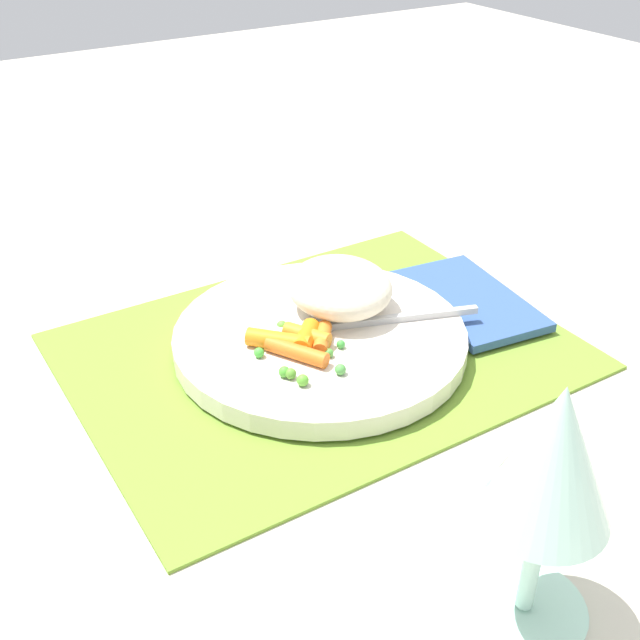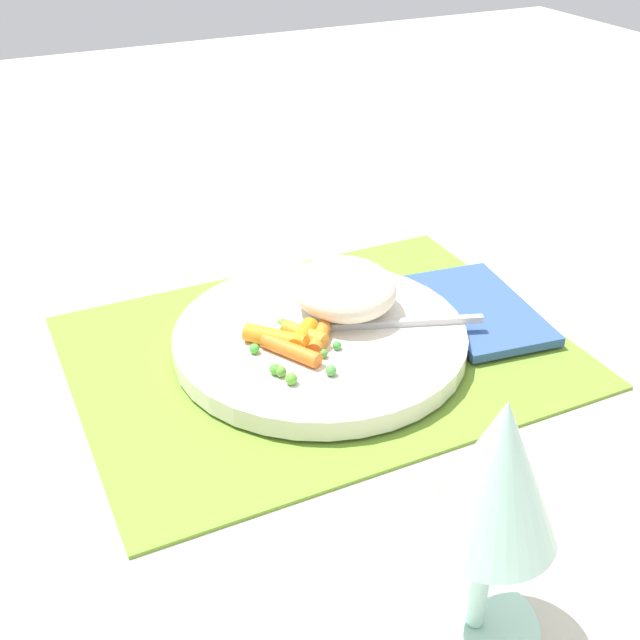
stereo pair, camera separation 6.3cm
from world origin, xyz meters
TOP-DOWN VIEW (x-y plane):
  - ground_plane at (0.00, 0.00)m, footprint 2.40×2.40m
  - placemat at (0.00, 0.00)m, footprint 0.41×0.31m
  - plate at (0.00, 0.00)m, footprint 0.25×0.25m
  - rice_mound at (-0.03, -0.02)m, footprint 0.09×0.10m
  - carrot_portion at (0.03, 0.01)m, footprint 0.07×0.07m
  - pea_scatter at (0.04, 0.03)m, footprint 0.07×0.09m
  - fork at (-0.02, 0.01)m, footprint 0.18×0.07m
  - wine_glass at (0.04, 0.29)m, footprint 0.07×0.07m
  - napkin at (-0.16, 0.01)m, footprint 0.10×0.16m

SIDE VIEW (x-z plane):
  - ground_plane at x=0.00m, z-range 0.00..0.00m
  - placemat at x=0.00m, z-range 0.00..0.01m
  - napkin at x=-0.16m, z-range 0.01..0.01m
  - plate at x=0.00m, z-range 0.01..0.02m
  - fork at x=-0.02m, z-range 0.02..0.03m
  - pea_scatter at x=0.04m, z-range 0.02..0.03m
  - carrot_portion at x=0.03m, z-range 0.02..0.04m
  - rice_mound at x=-0.03m, z-range 0.02..0.07m
  - wine_glass at x=0.04m, z-range 0.03..0.19m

